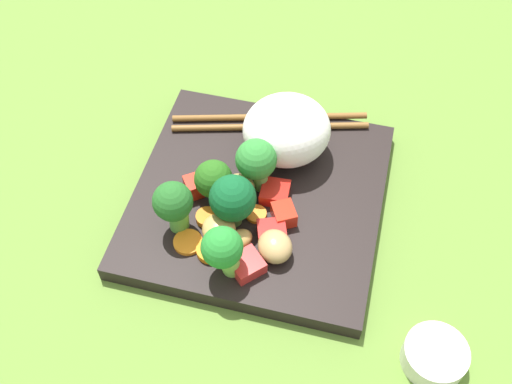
{
  "coord_description": "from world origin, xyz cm",
  "views": [
    {
      "loc": [
        -38.07,
        -10.8,
        54.78
      ],
      "look_at": [
        -1.44,
        -0.14,
        3.99
      ],
      "focal_mm": 43.13,
      "sensor_mm": 36.0,
      "label": 1
    }
  ],
  "objects_px": {
    "broccoli_floret_3": "(214,180)",
    "chopstick_pair": "(270,122)",
    "rice_mound": "(287,130)",
    "square_plate": "(258,198)",
    "carrot_slice_1": "(256,214)",
    "sauce_cup": "(435,356)"
  },
  "relations": [
    {
      "from": "square_plate",
      "to": "chopstick_pair",
      "type": "distance_m",
      "value": 0.1
    },
    {
      "from": "carrot_slice_1",
      "to": "sauce_cup",
      "type": "height_order",
      "value": "same"
    },
    {
      "from": "chopstick_pair",
      "to": "sauce_cup",
      "type": "xyz_separation_m",
      "value": [
        -0.23,
        -0.22,
        -0.01
      ]
    },
    {
      "from": "carrot_slice_1",
      "to": "sauce_cup",
      "type": "xyz_separation_m",
      "value": [
        -0.1,
        -0.2,
        -0.01
      ]
    },
    {
      "from": "carrot_slice_1",
      "to": "sauce_cup",
      "type": "relative_size",
      "value": 0.37
    },
    {
      "from": "rice_mound",
      "to": "sauce_cup",
      "type": "relative_size",
      "value": 1.63
    },
    {
      "from": "broccoli_floret_3",
      "to": "carrot_slice_1",
      "type": "relative_size",
      "value": 2.33
    },
    {
      "from": "square_plate",
      "to": "rice_mound",
      "type": "bearing_deg",
      "value": -11.6
    },
    {
      "from": "broccoli_floret_3",
      "to": "chopstick_pair",
      "type": "xyz_separation_m",
      "value": [
        0.12,
        -0.03,
        -0.03
      ]
    },
    {
      "from": "broccoli_floret_3",
      "to": "carrot_slice_1",
      "type": "bearing_deg",
      "value": -103.08
    },
    {
      "from": "rice_mound",
      "to": "square_plate",
      "type": "bearing_deg",
      "value": 168.4
    },
    {
      "from": "carrot_slice_1",
      "to": "chopstick_pair",
      "type": "distance_m",
      "value": 0.13
    },
    {
      "from": "square_plate",
      "to": "broccoli_floret_3",
      "type": "xyz_separation_m",
      "value": [
        -0.02,
        0.04,
        0.04
      ]
    },
    {
      "from": "rice_mound",
      "to": "broccoli_floret_3",
      "type": "height_order",
      "value": "rice_mound"
    },
    {
      "from": "broccoli_floret_3",
      "to": "chopstick_pair",
      "type": "bearing_deg",
      "value": -13.43
    },
    {
      "from": "chopstick_pair",
      "to": "square_plate",
      "type": "bearing_deg",
      "value": 80.97
    },
    {
      "from": "square_plate",
      "to": "broccoli_floret_3",
      "type": "height_order",
      "value": "broccoli_floret_3"
    },
    {
      "from": "rice_mound",
      "to": "broccoli_floret_3",
      "type": "relative_size",
      "value": 1.87
    },
    {
      "from": "square_plate",
      "to": "rice_mound",
      "type": "height_order",
      "value": "rice_mound"
    },
    {
      "from": "chopstick_pair",
      "to": "rice_mound",
      "type": "bearing_deg",
      "value": 110.44
    },
    {
      "from": "broccoli_floret_3",
      "to": "rice_mound",
      "type": "bearing_deg",
      "value": -34.45
    },
    {
      "from": "square_plate",
      "to": "chopstick_pair",
      "type": "relative_size",
      "value": 1.17
    }
  ]
}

